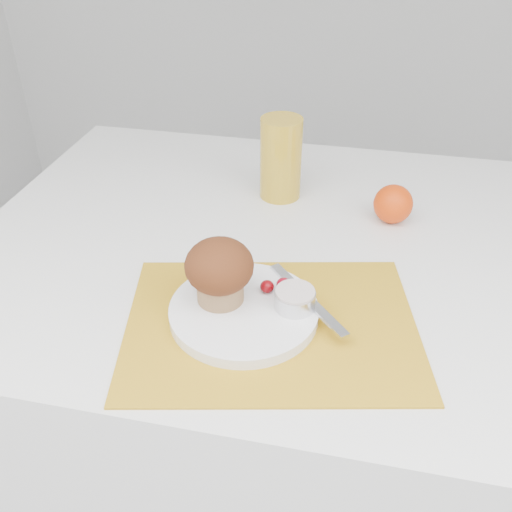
% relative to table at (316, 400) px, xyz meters
% --- Properties ---
extents(table, '(1.20, 0.80, 0.75)m').
position_rel_table_xyz_m(table, '(0.00, 0.00, 0.00)').
color(table, white).
rests_on(table, ground).
extents(placemat, '(0.45, 0.37, 0.00)m').
position_rel_table_xyz_m(placemat, '(-0.06, -0.21, 0.38)').
color(placemat, gold).
rests_on(placemat, table).
extents(plate, '(0.25, 0.25, 0.02)m').
position_rel_table_xyz_m(plate, '(-0.10, -0.20, 0.39)').
color(plate, white).
rests_on(plate, placemat).
extents(ramekin, '(0.06, 0.06, 0.02)m').
position_rel_table_xyz_m(ramekin, '(-0.03, -0.19, 0.41)').
color(ramekin, silver).
rests_on(ramekin, plate).
extents(cream, '(0.06, 0.06, 0.01)m').
position_rel_table_xyz_m(cream, '(-0.03, -0.19, 0.42)').
color(cream, silver).
rests_on(cream, ramekin).
extents(raspberry_near, '(0.02, 0.02, 0.02)m').
position_rel_table_xyz_m(raspberry_near, '(-0.07, -0.16, 0.40)').
color(raspberry_near, '#500205').
rests_on(raspberry_near, plate).
extents(raspberry_far, '(0.02, 0.02, 0.02)m').
position_rel_table_xyz_m(raspberry_far, '(-0.05, -0.15, 0.40)').
color(raspberry_far, '#60020E').
rests_on(raspberry_far, plate).
extents(butter_knife, '(0.13, 0.14, 0.00)m').
position_rel_table_xyz_m(butter_knife, '(-0.01, -0.17, 0.40)').
color(butter_knife, silver).
rests_on(butter_knife, plate).
extents(orange, '(0.07, 0.07, 0.07)m').
position_rel_table_xyz_m(orange, '(0.10, 0.10, 0.41)').
color(orange, '#F04408').
rests_on(orange, table).
extents(juice_glass, '(0.10, 0.10, 0.15)m').
position_rel_table_xyz_m(juice_glass, '(-0.11, 0.15, 0.45)').
color(juice_glass, gold).
rests_on(juice_glass, table).
extents(muffin, '(0.09, 0.09, 0.09)m').
position_rel_table_xyz_m(muffin, '(-0.13, -0.19, 0.44)').
color(muffin, '#A57B50').
rests_on(muffin, plate).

